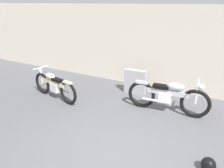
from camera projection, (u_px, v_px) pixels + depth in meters
ground_plane at (113, 155)px, 4.40m from camera, size 40.00×40.00×0.00m
building_wall at (173, 49)px, 7.23m from camera, size 18.00×0.30×2.78m
stone_marker at (135, 82)px, 7.23m from camera, size 0.71×0.25×0.79m
helmet at (208, 164)px, 3.95m from camera, size 0.26×0.26×0.26m
motorcycle_silver at (168, 96)px, 5.94m from camera, size 2.23×0.62×1.00m
motorcycle_cream at (54, 85)px, 6.83m from camera, size 1.98×0.62×0.90m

